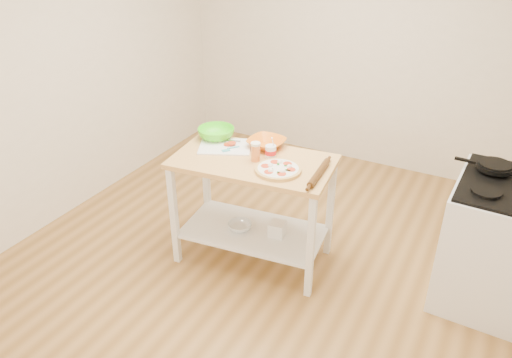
{
  "coord_description": "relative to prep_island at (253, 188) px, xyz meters",
  "views": [
    {
      "loc": [
        1.49,
        -2.86,
        2.56
      ],
      "look_at": [
        -0.05,
        0.01,
        0.78
      ],
      "focal_mm": 35.0,
      "sensor_mm": 36.0,
      "label": 1
    }
  ],
  "objects": [
    {
      "name": "pizza",
      "position": [
        0.25,
        -0.08,
        0.27
      ],
      "size": [
        0.33,
        0.33,
        0.05
      ],
      "rotation": [
        0.0,
        0.0,
        -0.07
      ],
      "color": "#E2B460",
      "rests_on": "prep_island"
    },
    {
      "name": "gas_stove",
      "position": [
        1.75,
        0.4,
        -0.18
      ],
      "size": [
        0.72,
        0.84,
        1.11
      ],
      "rotation": [
        0.0,
        0.0,
        -0.03
      ],
      "color": "white",
      "rests_on": "ground"
    },
    {
      "name": "yogurt_tub",
      "position": [
        0.1,
        0.09,
        0.3
      ],
      "size": [
        0.08,
        0.08,
        0.18
      ],
      "color": "white",
      "rests_on": "prep_island"
    },
    {
      "name": "knife",
      "position": [
        -0.39,
        0.14,
        0.27
      ],
      "size": [
        0.26,
        0.12,
        0.01
      ],
      "rotation": [
        0.0,
        0.0,
        0.34
      ],
      "color": "silver",
      "rests_on": "cutting_board"
    },
    {
      "name": "skillet",
      "position": [
        1.6,
        0.56,
        0.32
      ],
      "size": [
        0.39,
        0.25,
        0.03
      ],
      "rotation": [
        0.0,
        0.0,
        -0.04
      ],
      "color": "black",
      "rests_on": "gas_stove"
    },
    {
      "name": "beer_pint",
      "position": [
        0.02,
        -0.0,
        0.32
      ],
      "size": [
        0.07,
        0.07,
        0.14
      ],
      "color": "orange",
      "rests_on": "prep_island"
    },
    {
      "name": "cutting_board",
      "position": [
        -0.3,
        0.09,
        0.26
      ],
      "size": [
        0.49,
        0.44,
        0.04
      ],
      "rotation": [
        0.0,
        0.0,
        0.43
      ],
      "color": "white",
      "rests_on": "prep_island"
    },
    {
      "name": "green_bowl",
      "position": [
        -0.45,
        0.2,
        0.3
      ],
      "size": [
        0.34,
        0.34,
        0.09
      ],
      "primitive_type": "imported",
      "rotation": [
        0.0,
        0.0,
        -0.15
      ],
      "color": "#4BE719",
      "rests_on": "prep_island"
    },
    {
      "name": "prep_island",
      "position": [
        0.0,
        0.0,
        0.0
      ],
      "size": [
        1.27,
        0.78,
        0.9
      ],
      "rotation": [
        0.0,
        0.0,
        0.11
      ],
      "color": "tan",
      "rests_on": "ground"
    },
    {
      "name": "rolling_pin",
      "position": [
        0.53,
        -0.01,
        0.27
      ],
      "size": [
        0.08,
        0.4,
        0.05
      ],
      "primitive_type": "cylinder",
      "rotation": [
        1.57,
        0.0,
        0.08
      ],
      "color": "#513012",
      "rests_on": "prep_island"
    },
    {
      "name": "shelf_bin",
      "position": [
        0.2,
        0.03,
        -0.33
      ],
      "size": [
        0.13,
        0.13,
        0.12
      ],
      "primitive_type": "cube",
      "rotation": [
        0.0,
        0.0,
        0.11
      ],
      "color": "white",
      "rests_on": "prep_island"
    },
    {
      "name": "spatula",
      "position": [
        -0.23,
        0.05,
        0.27
      ],
      "size": [
        0.09,
        0.15,
        0.01
      ],
      "rotation": [
        0.0,
        0.0,
        0.89
      ],
      "color": "#43ADB5",
      "rests_on": "cutting_board"
    },
    {
      "name": "orange_bowl",
      "position": [
        -0.01,
        0.24,
        0.28
      ],
      "size": [
        0.31,
        0.31,
        0.07
      ],
      "primitive_type": "imported",
      "rotation": [
        0.0,
        0.0,
        -0.09
      ],
      "color": "orange",
      "rests_on": "prep_island"
    },
    {
      "name": "shelf_glass_bowl",
      "position": [
        -0.1,
        -0.04,
        -0.36
      ],
      "size": [
        0.2,
        0.2,
        0.06
      ],
      "primitive_type": "imported",
      "rotation": [
        0.0,
        0.0,
        -0.05
      ],
      "color": "silver",
      "rests_on": "prep_island"
    },
    {
      "name": "room_shell",
      "position": [
        0.11,
        -0.07,
        0.7
      ],
      "size": [
        4.04,
        4.54,
        2.74
      ],
      "color": "#9F723A",
      "rests_on": "ground"
    }
  ]
}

